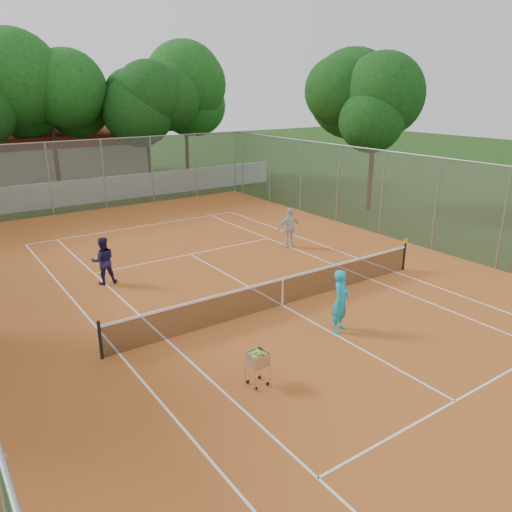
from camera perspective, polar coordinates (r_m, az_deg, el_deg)
ground at (r=16.34m, az=3.01°, el=-5.71°), size 120.00×120.00×0.00m
court_pad at (r=16.34m, az=3.01°, el=-5.68°), size 18.00×34.00×0.02m
court_lines at (r=16.33m, az=3.01°, el=-5.63°), size 10.98×23.78×0.01m
tennis_net at (r=16.14m, az=3.04°, el=-4.06°), size 11.88×0.10×0.98m
perimeter_fence at (r=15.63m, az=3.14°, el=0.99°), size 18.00×34.00×4.00m
boundary_wall at (r=32.63m, az=-17.94°, el=7.15°), size 26.00×0.30×1.50m
clubhouse at (r=41.61m, az=-25.05°, el=10.66°), size 16.40×9.00×4.40m
tropical_trees at (r=35.00m, az=-20.18°, el=14.69°), size 29.00×19.00×10.00m
player_near at (r=14.52m, az=9.67°, el=-5.09°), size 0.80×0.68×1.86m
player_far_left at (r=18.62m, az=-17.06°, el=-0.51°), size 0.95×0.81×1.73m
player_far_right at (r=22.04m, az=3.88°, el=3.24°), size 1.10×0.67×1.76m
ball_hopper at (r=12.02m, az=0.20°, el=-12.58°), size 0.48×0.48×0.95m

